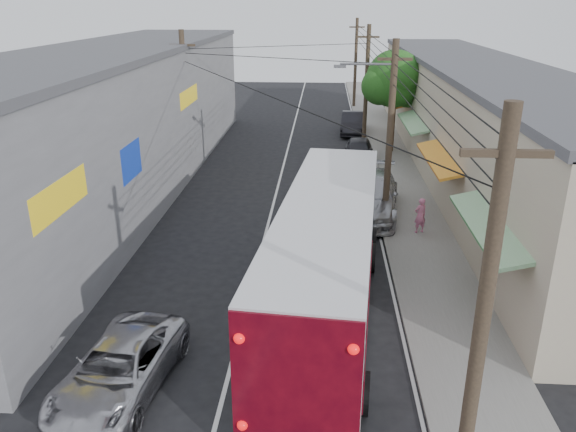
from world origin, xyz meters
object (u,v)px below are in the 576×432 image
Objects in this scene: coach_bus at (327,256)px; parked_car_mid at (359,150)px; jeepney at (120,368)px; parked_car_far at (353,123)px; parked_suv at (369,195)px; pedestrian_far at (385,190)px; pedestrian_near at (420,215)px.

coach_bus reaches higher than parked_car_mid.
coach_bus is 3.12× the size of parked_car_mid.
jeepney is 23.70m from parked_car_mid.
parked_car_mid is 0.88× the size of parked_car_far.
parked_suv is 4.18× the size of pedestrian_far.
parked_car_mid is 8.00m from parked_car_far.
parked_suv is 1.32× the size of parked_car_far.
pedestrian_near is (9.21, 10.91, 0.22)m from jeepney.
jeepney is 1.00× the size of parked_car_far.
jeepney is at bearing -99.02° from parked_car_far.
parked_suv is 17.23m from parked_car_far.
parked_car_far is 3.16× the size of pedestrian_far.
pedestrian_far is (0.80, -16.33, 0.09)m from parked_car_far.
coach_bus is 2.75× the size of parked_car_far.
jeepney is 14.28m from pedestrian_near.
jeepney is 1.14× the size of parked_car_mid.
parked_suv is (2.01, 9.01, -1.03)m from coach_bus.
parked_car_far is at bearing 83.60° from jeepney.
parked_car_mid is 2.79× the size of pedestrian_far.
parked_car_far is 3.13× the size of pedestrian_near.
coach_bus is 7.76m from pedestrian_near.
pedestrian_far reaches higher than parked_car_far.
pedestrian_near is 1.01× the size of pedestrian_far.
parked_suv reaches higher than parked_car_far.
pedestrian_far is at bearing 67.48° from jeepney.
parked_car_far is (7.24, 30.57, 0.12)m from jeepney.
pedestrian_near reaches higher than jeepney.
pedestrian_near is at bearing -79.97° from parked_car_far.
coach_bus reaches higher than parked_suv.
coach_bus is 18.39m from parked_car_mid.
jeepney is 3.14× the size of pedestrian_near.
coach_bus is 8.62× the size of pedestrian_near.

